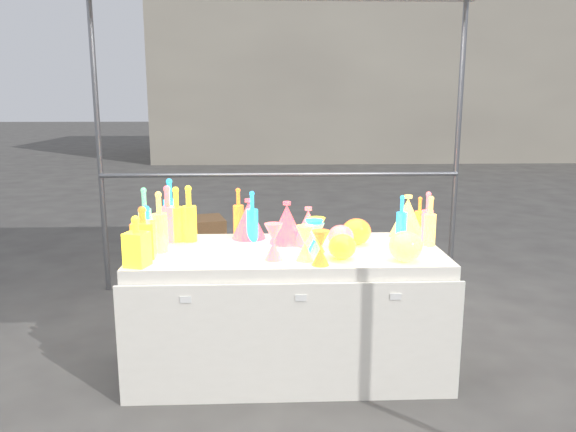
{
  "coord_description": "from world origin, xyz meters",
  "views": [
    {
      "loc": [
        -0.13,
        -3.21,
        1.62
      ],
      "look_at": [
        0.0,
        0.0,
        0.95
      ],
      "focal_mm": 35.0,
      "sensor_mm": 36.0,
      "label": 1
    }
  ],
  "objects_px": {
    "hourglass_0": "(321,248)",
    "globe_0": "(342,248)",
    "display_table": "(288,310)",
    "lampshade_0": "(287,222)",
    "decanter_0": "(137,241)",
    "cardboard_box_closed": "(195,239)",
    "bottle_0": "(189,213)"
  },
  "relations": [
    {
      "from": "bottle_0",
      "to": "hourglass_0",
      "type": "relative_size",
      "value": 1.86
    },
    {
      "from": "decanter_0",
      "to": "bottle_0",
      "type": "bearing_deg",
      "value": 86.8
    },
    {
      "from": "cardboard_box_closed",
      "to": "globe_0",
      "type": "distance_m",
      "value": 2.95
    },
    {
      "from": "hourglass_0",
      "to": "globe_0",
      "type": "height_order",
      "value": "hourglass_0"
    },
    {
      "from": "hourglass_0",
      "to": "lampshade_0",
      "type": "xyz_separation_m",
      "value": [
        -0.16,
        0.48,
        0.03
      ]
    },
    {
      "from": "cardboard_box_closed",
      "to": "hourglass_0",
      "type": "relative_size",
      "value": 3.1
    },
    {
      "from": "decanter_0",
      "to": "lampshade_0",
      "type": "distance_m",
      "value": 0.93
    },
    {
      "from": "cardboard_box_closed",
      "to": "bottle_0",
      "type": "distance_m",
      "value": 2.34
    },
    {
      "from": "lampshade_0",
      "to": "hourglass_0",
      "type": "bearing_deg",
      "value": -92.61
    },
    {
      "from": "display_table",
      "to": "cardboard_box_closed",
      "type": "height_order",
      "value": "display_table"
    },
    {
      "from": "lampshade_0",
      "to": "bottle_0",
      "type": "bearing_deg",
      "value": 152.42
    },
    {
      "from": "decanter_0",
      "to": "hourglass_0",
      "type": "bearing_deg",
      "value": 16.78
    },
    {
      "from": "cardboard_box_closed",
      "to": "globe_0",
      "type": "bearing_deg",
      "value": -81.25
    },
    {
      "from": "bottle_0",
      "to": "hourglass_0",
      "type": "bearing_deg",
      "value": -35.9
    },
    {
      "from": "display_table",
      "to": "globe_0",
      "type": "xyz_separation_m",
      "value": [
        0.29,
        -0.21,
        0.44
      ]
    },
    {
      "from": "globe_0",
      "to": "cardboard_box_closed",
      "type": "bearing_deg",
      "value": 113.42
    },
    {
      "from": "hourglass_0",
      "to": "decanter_0",
      "type": "bearing_deg",
      "value": 178.64
    },
    {
      "from": "bottle_0",
      "to": "globe_0",
      "type": "relative_size",
      "value": 2.28
    },
    {
      "from": "hourglass_0",
      "to": "lampshade_0",
      "type": "distance_m",
      "value": 0.51
    },
    {
      "from": "decanter_0",
      "to": "hourglass_0",
      "type": "distance_m",
      "value": 0.97
    },
    {
      "from": "hourglass_0",
      "to": "globe_0",
      "type": "bearing_deg",
      "value": 41.45
    },
    {
      "from": "display_table",
      "to": "decanter_0",
      "type": "distance_m",
      "value": 1.01
    },
    {
      "from": "hourglass_0",
      "to": "globe_0",
      "type": "xyz_separation_m",
      "value": [
        0.13,
        0.12,
        -0.03
      ]
    },
    {
      "from": "cardboard_box_closed",
      "to": "lampshade_0",
      "type": "relative_size",
      "value": 2.27
    },
    {
      "from": "hourglass_0",
      "to": "cardboard_box_closed",
      "type": "bearing_deg",
      "value": 110.15
    },
    {
      "from": "cardboard_box_closed",
      "to": "decanter_0",
      "type": "distance_m",
      "value": 2.83
    },
    {
      "from": "display_table",
      "to": "lampshade_0",
      "type": "distance_m",
      "value": 0.53
    },
    {
      "from": "display_table",
      "to": "bottle_0",
      "type": "xyz_separation_m",
      "value": [
        -0.6,
        0.23,
        0.55
      ]
    },
    {
      "from": "display_table",
      "to": "cardboard_box_closed",
      "type": "relative_size",
      "value": 3.14
    },
    {
      "from": "globe_0",
      "to": "lampshade_0",
      "type": "distance_m",
      "value": 0.47
    },
    {
      "from": "bottle_0",
      "to": "globe_0",
      "type": "xyz_separation_m",
      "value": [
        0.9,
        -0.44,
        -0.11
      ]
    },
    {
      "from": "decanter_0",
      "to": "globe_0",
      "type": "relative_size",
      "value": 1.77
    }
  ]
}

